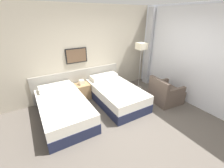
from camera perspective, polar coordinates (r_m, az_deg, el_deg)
ground_plane at (r=3.68m, az=8.26°, el=-16.00°), size 16.00×16.00×0.00m
wall_headboard at (r=4.83m, az=-7.92°, el=11.41°), size 10.00×0.10×2.70m
wall_window at (r=4.59m, az=31.16°, el=7.96°), size 0.21×4.69×2.70m
bed_near_door at (r=3.97m, az=-17.99°, el=-9.00°), size 1.09×1.95×0.64m
bed_near_window at (r=4.45m, az=1.35°, el=-3.81°), size 1.09×1.95×0.64m
nightstand at (r=4.75m, az=-11.18°, el=-2.59°), size 0.43×0.39×0.62m
floor_lamp at (r=5.08m, az=11.08°, el=12.78°), size 0.29×0.29×1.59m
armchair at (r=4.74m, az=19.63°, el=-3.59°), size 0.84×0.81×0.78m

